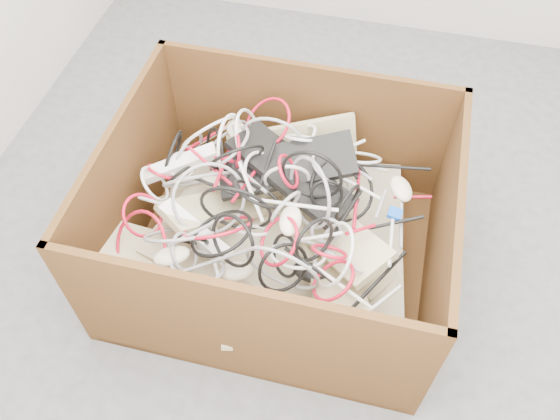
% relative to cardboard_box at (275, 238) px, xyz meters
% --- Properties ---
extents(ground, '(3.00, 3.00, 0.00)m').
position_rel_cardboard_box_xyz_m(ground, '(0.18, 0.13, -0.15)').
color(ground, '#4D4D4F').
rests_on(ground, ground).
extents(cardboard_box, '(1.14, 0.95, 0.59)m').
position_rel_cardboard_box_xyz_m(cardboard_box, '(0.00, 0.00, 0.00)').
color(cardboard_box, '#3F280F').
rests_on(cardboard_box, ground).
extents(keyboard_pile, '(1.05, 0.92, 0.37)m').
position_rel_cardboard_box_xyz_m(keyboard_pile, '(-0.00, 0.00, 0.13)').
color(keyboard_pile, '#C1B688').
rests_on(keyboard_pile, cardboard_box).
extents(mice_scatter, '(0.79, 0.67, 0.22)m').
position_rel_cardboard_box_xyz_m(mice_scatter, '(-0.01, -0.05, 0.21)').
color(mice_scatter, beige).
rests_on(mice_scatter, keyboard_pile).
extents(power_strip_left, '(0.27, 0.18, 0.11)m').
position_rel_cardboard_box_xyz_m(power_strip_left, '(-0.37, 0.08, 0.22)').
color(power_strip_left, white).
rests_on(power_strip_left, keyboard_pile).
extents(power_strip_right, '(0.29, 0.18, 0.10)m').
position_rel_cardboard_box_xyz_m(power_strip_right, '(-0.23, -0.16, 0.18)').
color(power_strip_right, white).
rests_on(power_strip_right, keyboard_pile).
extents(vga_plug, '(0.05, 0.05, 0.03)m').
position_rel_cardboard_box_xyz_m(vga_plug, '(0.40, 0.04, 0.22)').
color(vga_plug, blue).
rests_on(vga_plug, keyboard_pile).
extents(cable_tangle, '(1.06, 0.83, 0.42)m').
position_rel_cardboard_box_xyz_m(cable_tangle, '(-0.08, -0.01, 0.25)').
color(cable_tangle, gray).
rests_on(cable_tangle, keyboard_pile).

